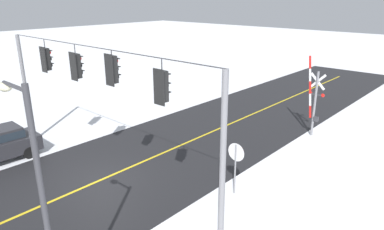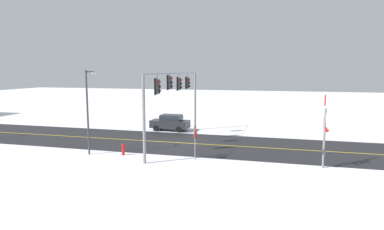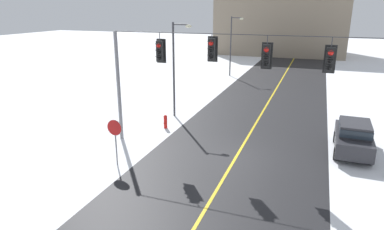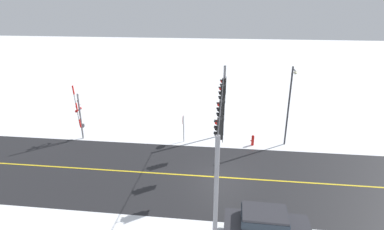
% 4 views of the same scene
% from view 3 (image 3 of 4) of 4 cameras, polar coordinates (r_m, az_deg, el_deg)
% --- Properties ---
extents(ground_plane, '(160.00, 160.00, 0.00)m').
position_cam_3_polar(ground_plane, '(18.26, 7.59, -6.63)').
color(ground_plane, white).
extents(road_asphalt, '(9.00, 80.00, 0.01)m').
position_cam_3_polar(road_asphalt, '(23.77, 10.86, -0.98)').
color(road_asphalt, black).
rests_on(road_asphalt, ground).
extents(lane_centre_line, '(0.14, 72.00, 0.01)m').
position_cam_3_polar(lane_centre_line, '(23.77, 10.86, -0.97)').
color(lane_centre_line, gold).
rests_on(lane_centre_line, ground).
extents(signal_span, '(14.20, 0.47, 6.22)m').
position_cam_3_polar(signal_span, '(16.96, 7.84, 7.05)').
color(signal_span, gray).
rests_on(signal_span, ground).
extents(stop_sign, '(0.80, 0.09, 2.35)m').
position_cam_3_polar(stop_sign, '(16.77, -12.75, -2.84)').
color(stop_sign, gray).
rests_on(stop_sign, ground).
extents(parked_car_charcoal, '(1.89, 4.23, 1.74)m').
position_cam_3_polar(parked_car_charcoal, '(19.93, 25.37, -3.18)').
color(parked_car_charcoal, '#2D2D33').
rests_on(parked_car_charcoal, ground).
extents(streetlamp_near, '(1.39, 0.28, 6.50)m').
position_cam_3_polar(streetlamp_near, '(23.56, -2.61, 8.95)').
color(streetlamp_near, '#38383D').
rests_on(streetlamp_near, ground).
extents(streetlamp_far, '(1.39, 0.28, 6.50)m').
position_cam_3_polar(streetlamp_far, '(38.70, 6.81, 12.22)').
color(streetlamp_far, '#38383D').
rests_on(streetlamp_far, ground).
extents(fire_hydrant, '(0.24, 0.31, 0.88)m').
position_cam_3_polar(fire_hydrant, '(21.90, -4.46, -1.04)').
color(fire_hydrant, red).
rests_on(fire_hydrant, ground).
extents(building_distant, '(20.17, 11.78, 10.24)m').
position_cam_3_polar(building_distant, '(60.43, 14.75, 14.81)').
color(building_distant, gray).
rests_on(building_distant, ground).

